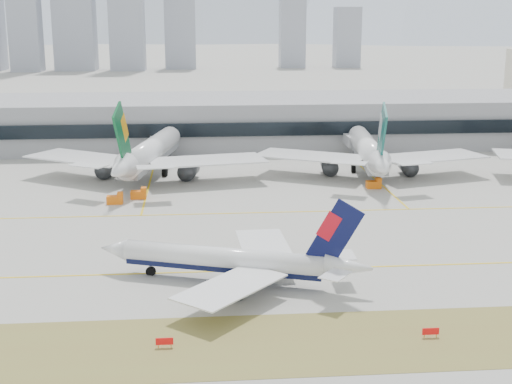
{
  "coord_description": "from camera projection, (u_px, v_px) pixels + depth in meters",
  "views": [
    {
      "loc": [
        -14.6,
        -114.45,
        40.25
      ],
      "look_at": [
        -3.23,
        18.0,
        7.5
      ],
      "focal_mm": 50.0,
      "sensor_mm": 36.0,
      "label": 1
    }
  ],
  "objects": [
    {
      "name": "hold_sign_left",
      "position": [
        164.0,
        341.0,
        88.81
      ],
      "size": [
        2.2,
        0.15,
        1.35
      ],
      "color": "red",
      "rests_on": "ground"
    },
    {
      "name": "widebody_cathay",
      "position": [
        369.0,
        152.0,
        186.84
      ],
      "size": [
        60.72,
        59.75,
        21.76
      ],
      "rotation": [
        0.0,
        0.0,
        1.46
      ],
      "color": "white",
      "rests_on": "ground"
    },
    {
      "name": "city_skyline",
      "position": [
        71.0,
        4.0,
        539.41
      ],
      "size": [
        342.0,
        49.8,
        140.0
      ],
      "color": "#9196A5",
      "rests_on": "ground"
    },
    {
      "name": "gse_extra",
      "position": [
        139.0,
        194.0,
        161.92
      ],
      "size": [
        3.55,
        2.0,
        2.6
      ],
      "color": "orange",
      "rests_on": "ground"
    },
    {
      "name": "taxiing_airliner",
      "position": [
        233.0,
        261.0,
        109.96
      ],
      "size": [
        42.57,
        36.08,
        14.81
      ],
      "rotation": [
        0.0,
        0.0,
        2.8
      ],
      "color": "white",
      "rests_on": "ground"
    },
    {
      "name": "gse_b",
      "position": [
        116.0,
        199.0,
        157.42
      ],
      "size": [
        3.55,
        2.0,
        2.6
      ],
      "color": "orange",
      "rests_on": "ground"
    },
    {
      "name": "gse_c",
      "position": [
        374.0,
        184.0,
        171.73
      ],
      "size": [
        3.55,
        2.0,
        2.6
      ],
      "color": "orange",
      "rests_on": "ground"
    },
    {
      "name": "hold_sign_right",
      "position": [
        431.0,
        331.0,
        91.64
      ],
      "size": [
        2.2,
        0.15,
        1.35
      ],
      "color": "red",
      "rests_on": "ground"
    },
    {
      "name": "ground",
      "position": [
        284.0,
        259.0,
        121.56
      ],
      "size": [
        3000.0,
        3000.0,
        0.0
      ],
      "primitive_type": "plane",
      "color": "#A09D96",
      "rests_on": "ground"
    },
    {
      "name": "widebody_eva",
      "position": [
        149.0,
        154.0,
        182.52
      ],
      "size": [
        61.98,
        61.51,
        22.51
      ],
      "rotation": [
        0.0,
        0.0,
        1.38
      ],
      "color": "white",
      "rests_on": "ground"
    },
    {
      "name": "terminal",
      "position": [
        240.0,
        121.0,
        230.86
      ],
      "size": [
        280.0,
        43.1,
        15.0
      ],
      "color": "gray",
      "rests_on": "ground"
    }
  ]
}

